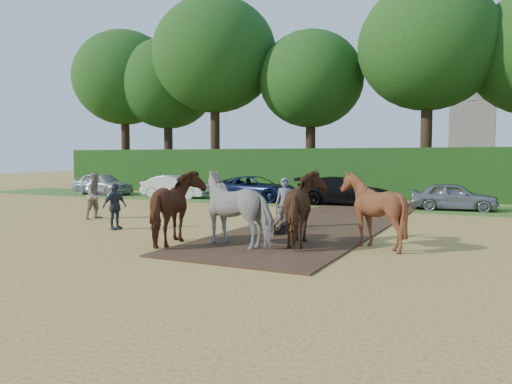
{
  "coord_description": "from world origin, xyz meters",
  "views": [
    {
      "loc": [
        7.27,
        -11.22,
        2.51
      ],
      "look_at": [
        0.44,
        2.65,
        1.4
      ],
      "focal_mm": 35.0,
      "sensor_mm": 36.0,
      "label": 1
    }
  ],
  "objects_px": {
    "spectator_near": "(96,196)",
    "plough_team": "(274,208)",
    "spectator_far": "(115,206)",
    "church": "(475,63)",
    "parked_cars": "(356,192)"
  },
  "relations": [
    {
      "from": "spectator_near",
      "to": "plough_team",
      "type": "xyz_separation_m",
      "value": [
        8.89,
        -2.34,
        0.12
      ]
    },
    {
      "from": "spectator_near",
      "to": "spectator_far",
      "type": "height_order",
      "value": "spectator_near"
    },
    {
      "from": "spectator_near",
      "to": "church",
      "type": "relative_size",
      "value": 0.07
    },
    {
      "from": "spectator_far",
      "to": "parked_cars",
      "type": "relative_size",
      "value": 0.04
    },
    {
      "from": "spectator_far",
      "to": "parked_cars",
      "type": "height_order",
      "value": "spectator_far"
    },
    {
      "from": "spectator_far",
      "to": "church",
      "type": "xyz_separation_m",
      "value": [
        8.57,
        53.13,
        12.94
      ]
    },
    {
      "from": "spectator_far",
      "to": "parked_cars",
      "type": "bearing_deg",
      "value": -12.34
    },
    {
      "from": "spectator_near",
      "to": "church",
      "type": "distance_m",
      "value": 53.96
    },
    {
      "from": "spectator_near",
      "to": "plough_team",
      "type": "relative_size",
      "value": 0.26
    },
    {
      "from": "spectator_far",
      "to": "plough_team",
      "type": "bearing_deg",
      "value": -82.03
    },
    {
      "from": "parked_cars",
      "to": "church",
      "type": "bearing_deg",
      "value": 85.39
    },
    {
      "from": "parked_cars",
      "to": "spectator_far",
      "type": "bearing_deg",
      "value": -113.98
    },
    {
      "from": "plough_team",
      "to": "church",
      "type": "xyz_separation_m",
      "value": [
        2.41,
        53.52,
        12.68
      ]
    },
    {
      "from": "spectator_far",
      "to": "parked_cars",
      "type": "xyz_separation_m",
      "value": [
        5.24,
        11.78,
        -0.09
      ]
    },
    {
      "from": "plough_team",
      "to": "parked_cars",
      "type": "bearing_deg",
      "value": 94.32
    }
  ]
}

